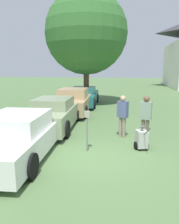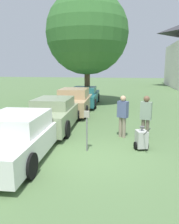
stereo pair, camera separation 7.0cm
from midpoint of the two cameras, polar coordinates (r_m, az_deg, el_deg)
The scene contains 10 objects.
ground_plane at distance 7.31m, azimuth 1.14°, elevation -11.40°, with size 120.00×120.00×0.00m, color #517042.
parked_car_white at distance 7.56m, azimuth -17.98°, elevation -5.85°, with size 2.36×5.17×1.43m.
parked_car_sage at distance 10.56m, azimuth -9.31°, elevation -0.40°, with size 2.24×4.94×1.47m.
parked_car_tan at distance 14.04m, azimuth -4.23°, elevation 2.77°, with size 2.33×5.07×1.57m.
parked_car_teal at distance 17.01m, azimuth -1.62°, elevation 4.09°, with size 2.35×5.31×1.41m.
parking_meter at distance 7.43m, azimuth -0.88°, elevation -3.02°, with size 0.18×0.09×1.42m.
person_worker at distance 9.03m, azimuth 8.43°, elevation -0.45°, with size 0.47×0.39×1.75m.
person_supervisor at distance 8.75m, azimuth 14.26°, elevation -0.84°, with size 0.46×0.32×1.80m.
equipment_cart at distance 7.96m, azimuth 13.21°, elevation -6.82°, with size 0.53×1.00×1.00m.
shade_tree at distance 17.88m, azimuth -1.00°, elevation 19.90°, with size 6.35×6.35×8.66m.
Camera 1 is at (1.04, -6.66, 2.83)m, focal length 35.00 mm.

